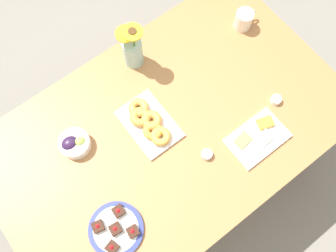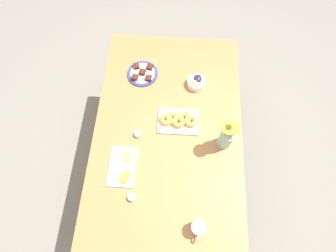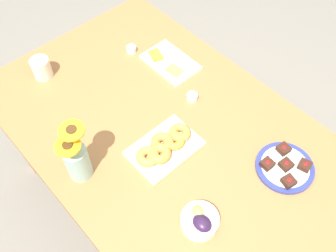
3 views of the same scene
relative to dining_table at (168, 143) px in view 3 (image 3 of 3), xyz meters
The scene contains 10 objects.
ground_plane 0.65m from the dining_table, ahead, with size 6.00×6.00×0.00m, color slate.
dining_table is the anchor object (origin of this frame).
coffee_mug 0.67m from the dining_table, 18.69° to the left, with size 0.12×0.08×0.10m.
grape_bowl 0.43m from the dining_table, 153.27° to the left, with size 0.13×0.13×0.07m.
cheese_platter 0.41m from the dining_table, 43.23° to the right, with size 0.26×0.17×0.03m.
croissant_platter 0.14m from the dining_table, 127.98° to the left, with size 0.19×0.28×0.05m.
jam_cup_honey 0.52m from the dining_table, 21.83° to the right, with size 0.05×0.05×0.03m.
jam_cup_berry 0.23m from the dining_table, 73.40° to the right, with size 0.05×0.05×0.03m.
dessert_plate 0.49m from the dining_table, 153.25° to the right, with size 0.23×0.23×0.05m.
flower_vase 0.42m from the dining_table, 77.60° to the left, with size 0.11×0.13×0.27m.
Camera 3 is at (-0.65, 0.59, 2.01)m, focal length 40.00 mm.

